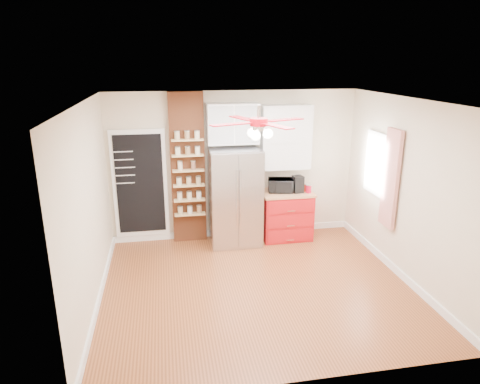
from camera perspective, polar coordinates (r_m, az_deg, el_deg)
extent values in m
plane|color=brown|center=(6.50, 2.24, -12.42)|extent=(4.50, 4.50, 0.00)
plane|color=white|center=(5.66, 2.56, 12.02)|extent=(4.50, 4.50, 0.00)
cube|color=beige|center=(7.83, -0.78, 3.51)|extent=(4.50, 0.02, 2.70)
cube|color=beige|center=(4.16, 8.43, -9.62)|extent=(4.50, 0.02, 2.70)
cube|color=beige|center=(5.90, -19.49, -2.21)|extent=(0.02, 4.00, 2.70)
cube|color=beige|center=(6.78, 21.29, 0.09)|extent=(0.02, 4.00, 2.70)
cube|color=white|center=(7.78, -13.18, 1.04)|extent=(0.95, 0.04, 1.95)
cube|color=black|center=(7.76, -13.19, 0.99)|extent=(0.82, 0.02, 1.78)
cube|color=brown|center=(7.67, -6.97, 3.07)|extent=(0.60, 0.16, 2.70)
cube|color=#B5B4B9|center=(7.60, -0.68, -0.65)|extent=(0.90, 0.70, 1.75)
cube|color=white|center=(7.50, -0.96, 9.12)|extent=(0.90, 0.35, 0.70)
cube|color=#B31317|center=(8.00, 6.15, -3.18)|extent=(0.90, 0.60, 0.86)
cube|color=#B57C4E|center=(7.86, 6.25, -0.11)|extent=(0.94, 0.64, 0.04)
cube|color=white|center=(7.78, 6.14, 7.27)|extent=(0.90, 0.30, 1.15)
cube|color=white|center=(7.47, 17.83, 3.56)|extent=(0.04, 0.75, 1.05)
cube|color=red|center=(7.01, 19.44, 1.68)|extent=(0.06, 0.40, 1.55)
cylinder|color=silver|center=(5.68, 2.54, 10.52)|extent=(0.05, 0.05, 0.20)
cylinder|color=maroon|center=(5.70, 2.52, 9.32)|extent=(0.24, 0.24, 0.10)
sphere|color=white|center=(5.72, 2.50, 7.73)|extent=(0.13, 0.13, 0.13)
imported|color=black|center=(7.80, 5.43, 0.89)|extent=(0.49, 0.38, 0.25)
cube|color=black|center=(7.81, 7.71, 1.04)|extent=(0.20, 0.20, 0.31)
cylinder|color=#AF0924|center=(7.83, 9.13, 0.40)|extent=(0.13, 0.13, 0.14)
cylinder|color=red|center=(7.92, 8.51, 0.60)|extent=(0.11, 0.11, 0.14)
cylinder|color=beige|center=(7.52, -8.00, 3.50)|extent=(0.11, 0.11, 0.14)
cylinder|color=brown|center=(7.52, -6.26, 3.55)|extent=(0.09, 0.09, 0.14)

